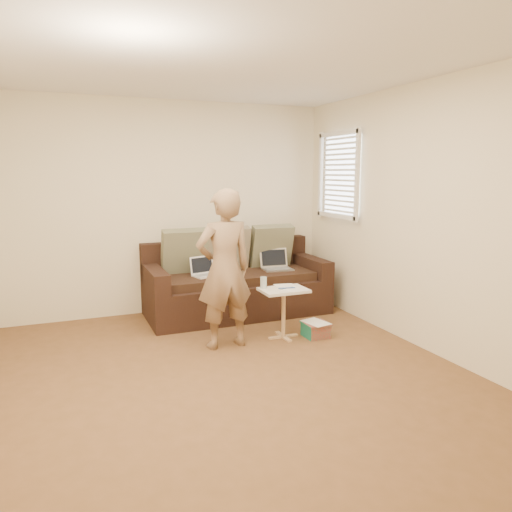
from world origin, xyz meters
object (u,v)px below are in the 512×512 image
object	(u,v)px
sofa	(237,280)
laptop_white	(207,276)
side_table	(283,313)
striped_box	(316,329)
person	(224,269)
drinking_glass	(263,282)
laptop_silver	(278,270)

from	to	relation	value
sofa	laptop_white	xyz separation A→B (m)	(-0.40, -0.06, 0.10)
sofa	side_table	bearing A→B (deg)	-81.91
side_table	striped_box	distance (m)	0.39
person	drinking_glass	xyz separation A→B (m)	(0.47, 0.12, -0.20)
sofa	laptop_white	world-z (taller)	sofa
person	drinking_glass	size ratio (longest dim) A/B	13.25
sofa	striped_box	bearing A→B (deg)	-67.36
sofa	laptop_silver	world-z (taller)	sofa
laptop_white	person	bearing A→B (deg)	-111.37
side_table	person	bearing A→B (deg)	-178.81
laptop_silver	side_table	size ratio (longest dim) A/B	0.68
sofa	person	bearing A→B (deg)	-116.22
laptop_silver	striped_box	size ratio (longest dim) A/B	1.40
laptop_white	drinking_glass	world-z (taller)	drinking_glass
person	striped_box	distance (m)	1.22
sofa	drinking_glass	bearing A→B (deg)	-92.36
person	side_table	bearing A→B (deg)	176.94
drinking_glass	striped_box	xyz separation A→B (m)	(0.51, -0.23, -0.51)
side_table	sofa	bearing A→B (deg)	98.09
laptop_silver	striped_box	world-z (taller)	laptop_silver
person	striped_box	xyz separation A→B (m)	(0.99, -0.10, -0.71)
sofa	side_table	distance (m)	1.05
sofa	drinking_glass	distance (m)	0.93
laptop_white	person	size ratio (longest dim) A/B	0.20
drinking_glass	striped_box	bearing A→B (deg)	-23.71
laptop_silver	side_table	bearing A→B (deg)	-105.80
laptop_silver	laptop_white	distance (m)	0.93
side_table	laptop_silver	bearing A→B (deg)	68.60
laptop_white	striped_box	distance (m)	1.45
sofa	striped_box	distance (m)	1.28
side_table	drinking_glass	xyz separation A→B (m)	(-0.18, 0.11, 0.33)
laptop_silver	drinking_glass	world-z (taller)	drinking_glass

